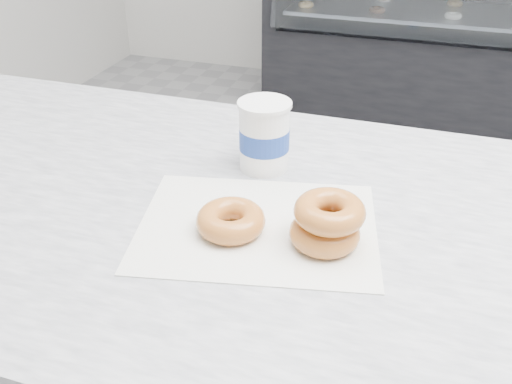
{
  "coord_description": "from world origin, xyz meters",
  "views": [
    {
      "loc": [
        -0.23,
        -1.28,
        1.37
      ],
      "look_at": [
        -0.47,
        -0.58,
        0.92
      ],
      "focal_mm": 40.0,
      "sensor_mm": 36.0,
      "label": 1
    }
  ],
  "objects_px": {
    "coffee_cup": "(264,135)",
    "display_case": "(488,32)",
    "donut_single": "(231,220)",
    "donut_stack": "(327,222)"
  },
  "relations": [
    {
      "from": "coffee_cup",
      "to": "display_case",
      "type": "bearing_deg",
      "value": 58.0
    },
    {
      "from": "display_case",
      "to": "donut_single",
      "type": "xyz_separation_m",
      "value": [
        -0.48,
        -2.78,
        0.43
      ]
    },
    {
      "from": "display_case",
      "to": "coffee_cup",
      "type": "xyz_separation_m",
      "value": [
        -0.49,
        -2.59,
        0.47
      ]
    },
    {
      "from": "donut_single",
      "to": "display_case",
      "type": "bearing_deg",
      "value": 80.28
    },
    {
      "from": "donut_single",
      "to": "coffee_cup",
      "type": "height_order",
      "value": "coffee_cup"
    },
    {
      "from": "display_case",
      "to": "donut_single",
      "type": "distance_m",
      "value": 2.86
    },
    {
      "from": "display_case",
      "to": "donut_stack",
      "type": "relative_size",
      "value": 17.46
    },
    {
      "from": "donut_stack",
      "to": "coffee_cup",
      "type": "height_order",
      "value": "coffee_cup"
    },
    {
      "from": "donut_single",
      "to": "donut_stack",
      "type": "height_order",
      "value": "donut_stack"
    },
    {
      "from": "coffee_cup",
      "to": "donut_stack",
      "type": "bearing_deg",
      "value": -72.59
    }
  ]
}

